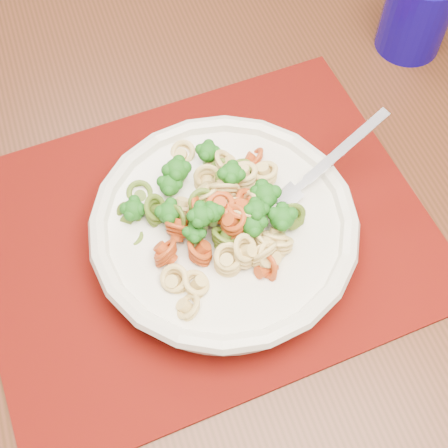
{
  "coord_description": "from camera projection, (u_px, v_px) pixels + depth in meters",
  "views": [
    {
      "loc": [
        0.0,
        -0.41,
        1.34
      ],
      "look_at": [
        0.0,
        -0.09,
        0.79
      ],
      "focal_mm": 50.0,
      "sensor_mm": 36.0,
      "label": 1
    }
  ],
  "objects": [
    {
      "name": "pasta_bowl",
      "position": [
        224.0,
        228.0,
        0.64
      ],
      "size": [
        0.28,
        0.28,
        0.05
      ],
      "color": "silver",
      "rests_on": "placemat"
    },
    {
      "name": "fork",
      "position": [
        288.0,
        197.0,
        0.64
      ],
      "size": [
        0.16,
        0.13,
        0.08
      ],
      "primitive_type": null,
      "rotation": [
        0.0,
        -0.35,
        0.65
      ],
      "color": "silver",
      "rests_on": "pasta_bowl"
    },
    {
      "name": "pasta_broccoli_heap",
      "position": [
        224.0,
        221.0,
        0.63
      ],
      "size": [
        0.23,
        0.23,
        0.06
      ],
      "primitive_type": null,
      "color": "#E2BE6F",
      "rests_on": "pasta_bowl"
    },
    {
      "name": "placemat",
      "position": [
        204.0,
        233.0,
        0.67
      ],
      "size": [
        0.58,
        0.52,
        0.0
      ],
      "primitive_type": "cube",
      "rotation": [
        0.0,
        0.0,
        0.4
      ],
      "color": "#521003",
      "rests_on": "dining_table"
    },
    {
      "name": "dining_table",
      "position": [
        143.0,
        243.0,
        0.79
      ],
      "size": [
        1.61,
        1.31,
        0.75
      ],
      "rotation": [
        0.0,
        0.0,
        0.34
      ],
      "color": "#4A2314",
      "rests_on": "ground"
    },
    {
      "name": "tumbler",
      "position": [
        417.0,
        12.0,
        0.77
      ],
      "size": [
        0.08,
        0.08,
        0.1
      ],
      "primitive_type": "cylinder",
      "color": "#0D056B",
      "rests_on": "dining_table"
    }
  ]
}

